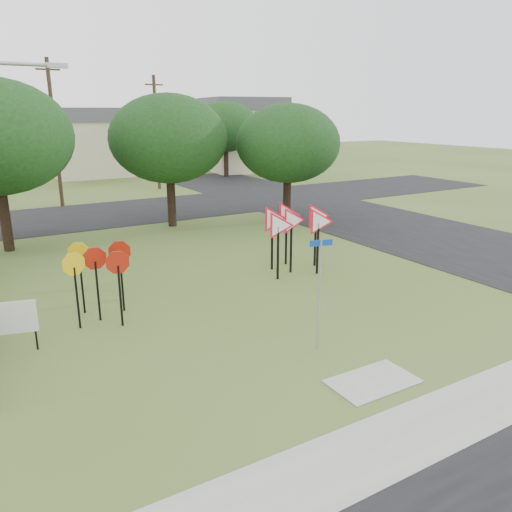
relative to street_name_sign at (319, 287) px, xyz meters
The scene contains 17 objects.
ground 1.72m from the street_name_sign, 80.33° to the left, with size 140.00×140.00×0.00m, color #3F5A21.
sidewalk 4.12m from the street_name_sign, 88.90° to the right, with size 30.00×1.60×0.02m, color gray.
planting_strip 5.24m from the street_name_sign, 89.17° to the right, with size 30.00×0.80×0.02m, color #3F5A21.
street_right 16.04m from the street_name_sign, 40.81° to the left, with size 8.00×50.00×0.02m, color black.
street_far 20.49m from the street_name_sign, 89.80° to the left, with size 60.00×8.00×0.02m, color black.
curb_pad 2.58m from the street_name_sign, 87.90° to the right, with size 2.00×1.20×0.02m, color gray.
street_name_sign is the anchor object (origin of this frame).
stop_sign_cluster 6.39m from the street_name_sign, 132.37° to the left, with size 2.11×1.76×2.23m.
yield_sign_cluster 6.55m from the street_name_sign, 60.86° to the left, with size 3.22×2.26×2.56m.
info_board 7.65m from the street_name_sign, 151.73° to the left, with size 1.10×0.30×1.40m.
far_pole_a 24.68m from the street_name_sign, 94.51° to the left, with size 1.40×0.24×9.00m.
far_pole_b 29.19m from the street_name_sign, 77.94° to the left, with size 1.40×0.24×8.50m.
house_mid 40.66m from the street_name_sign, 84.25° to the left, with size 8.40×8.40×6.20m.
house_right 40.71m from the street_name_sign, 63.61° to the left, with size 8.30×8.30×7.20m.
tree_near_mid 15.83m from the street_name_sign, 82.35° to the left, with size 6.00×6.00×6.80m.
tree_near_right 15.87m from the street_name_sign, 58.98° to the left, with size 5.60×5.60×6.33m.
tree_far_right 35.46m from the street_name_sign, 66.54° to the left, with size 6.00×6.00×6.80m.
Camera 1 is at (-7.39, -9.71, 5.89)m, focal length 35.00 mm.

